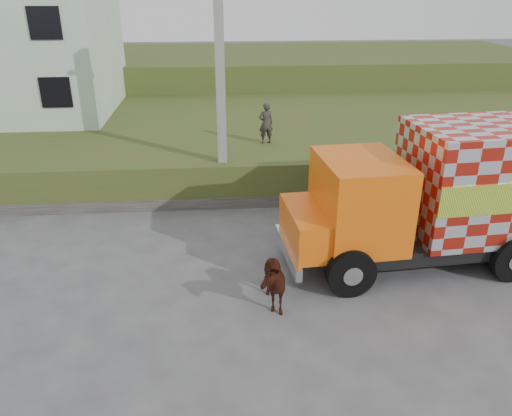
{
  "coord_description": "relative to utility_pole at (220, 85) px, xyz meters",
  "views": [
    {
      "loc": [
        -1.21,
        -11.63,
        7.0
      ],
      "look_at": [
        -0.15,
        1.06,
        1.3
      ],
      "focal_mm": 35.0,
      "sensor_mm": 36.0,
      "label": 1
    }
  ],
  "objects": [
    {
      "name": "embankment_far",
      "position": [
        1.0,
        17.4,
        -2.58
      ],
      "size": [
        40.0,
        12.0,
        3.0
      ],
      "primitive_type": "cube",
      "color": "#2F541C",
      "rests_on": "ground"
    },
    {
      "name": "ground",
      "position": [
        1.0,
        -4.6,
        -4.08
      ],
      "size": [
        120.0,
        120.0,
        0.0
      ],
      "primitive_type": "plane",
      "color": "#474749",
      "rests_on": "ground"
    },
    {
      "name": "cargo_truck",
      "position": [
        6.27,
        -4.48,
        -2.12
      ],
      "size": [
        8.67,
        3.5,
        3.79
      ],
      "rotation": [
        0.0,
        0.0,
        0.08
      ],
      "color": "black",
      "rests_on": "ground"
    },
    {
      "name": "retaining_strip",
      "position": [
        -1.0,
        -0.4,
        -3.88
      ],
      "size": [
        16.0,
        0.5,
        0.4
      ],
      "primitive_type": "cube",
      "color": "#595651",
      "rests_on": "ground"
    },
    {
      "name": "pedestrian",
      "position": [
        1.69,
        2.05,
        -1.81
      ],
      "size": [
        0.62,
        0.47,
        1.53
      ],
      "primitive_type": "imported",
      "rotation": [
        0.0,
        0.0,
        3.34
      ],
      "color": "#302D2B",
      "rests_on": "embankment"
    },
    {
      "name": "cow",
      "position": [
        0.93,
        -6.27,
        -3.41
      ],
      "size": [
        0.87,
        1.63,
        1.32
      ],
      "primitive_type": "imported",
      "rotation": [
        0.0,
        0.0,
        0.1
      ],
      "color": "#34150D",
      "rests_on": "ground"
    },
    {
      "name": "embankment",
      "position": [
        1.0,
        5.4,
        -3.33
      ],
      "size": [
        40.0,
        12.0,
        1.5
      ],
      "primitive_type": "cube",
      "color": "#2F541C",
      "rests_on": "ground"
    },
    {
      "name": "utility_pole",
      "position": [
        0.0,
        0.0,
        0.0
      ],
      "size": [
        1.2,
        0.3,
        8.0
      ],
      "color": "gray",
      "rests_on": "ground"
    }
  ]
}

